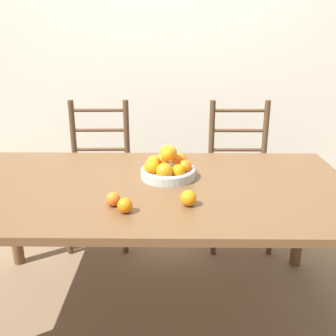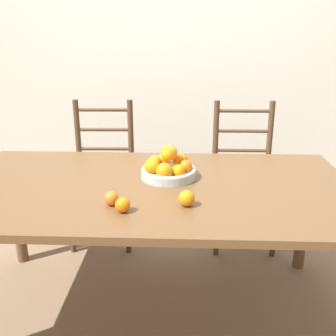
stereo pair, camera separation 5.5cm
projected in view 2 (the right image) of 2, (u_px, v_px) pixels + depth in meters
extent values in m
plane|color=#7F664C|center=(153.00, 309.00, 2.15)|extent=(12.00, 12.00, 0.00)
cube|color=silver|center=(166.00, 49.00, 3.17)|extent=(8.00, 0.06, 2.60)
cube|color=brown|center=(152.00, 188.00, 1.91)|extent=(1.96, 1.06, 0.03)
cylinder|color=brown|center=(17.00, 212.00, 2.49)|extent=(0.07, 0.07, 0.70)
cylinder|color=brown|center=(304.00, 218.00, 2.42)|extent=(0.07, 0.07, 0.70)
cylinder|color=#B2B7B2|center=(169.00, 174.00, 1.99)|extent=(0.28, 0.28, 0.04)
torus|color=#B2B7B2|center=(169.00, 170.00, 1.98)|extent=(0.28, 0.28, 0.02)
sphere|color=orange|center=(186.00, 166.00, 1.96)|extent=(0.07, 0.07, 0.07)
sphere|color=orange|center=(180.00, 161.00, 2.03)|extent=(0.08, 0.08, 0.08)
sphere|color=orange|center=(163.00, 160.00, 2.05)|extent=(0.07, 0.07, 0.07)
sphere|color=orange|center=(155.00, 162.00, 2.02)|extent=(0.07, 0.07, 0.07)
sphere|color=orange|center=(153.00, 167.00, 1.94)|extent=(0.08, 0.08, 0.08)
sphere|color=orange|center=(164.00, 171.00, 1.90)|extent=(0.08, 0.08, 0.08)
sphere|color=orange|center=(179.00, 171.00, 1.91)|extent=(0.06, 0.06, 0.06)
sphere|color=orange|center=(170.00, 153.00, 1.95)|extent=(0.08, 0.08, 0.08)
sphere|color=orange|center=(167.00, 151.00, 1.99)|extent=(0.07, 0.07, 0.07)
sphere|color=orange|center=(168.00, 155.00, 1.93)|extent=(0.07, 0.07, 0.07)
sphere|color=orange|center=(111.00, 198.00, 1.67)|extent=(0.06, 0.06, 0.06)
sphere|color=orange|center=(123.00, 205.00, 1.60)|extent=(0.06, 0.06, 0.06)
sphere|color=orange|center=(187.00, 198.00, 1.66)|extent=(0.07, 0.07, 0.07)
cylinder|color=#513823|center=(71.00, 220.00, 2.63)|extent=(0.04, 0.04, 0.48)
cylinder|color=#513823|center=(128.00, 220.00, 2.63)|extent=(0.04, 0.04, 0.48)
cylinder|color=#513823|center=(80.00, 167.00, 2.89)|extent=(0.04, 0.04, 0.99)
cylinder|color=#513823|center=(132.00, 167.00, 2.88)|extent=(0.04, 0.04, 0.99)
cube|color=#513823|center=(102.00, 175.00, 2.71)|extent=(0.43, 0.41, 0.04)
cylinder|color=#513823|center=(105.00, 149.00, 2.84)|extent=(0.38, 0.04, 0.02)
cylinder|color=#513823|center=(104.00, 130.00, 2.79)|extent=(0.38, 0.04, 0.02)
cylinder|color=#513823|center=(103.00, 110.00, 2.75)|extent=(0.38, 0.04, 0.02)
cylinder|color=#513823|center=(217.00, 222.00, 2.60)|extent=(0.04, 0.04, 0.48)
cylinder|color=#513823|center=(275.00, 223.00, 2.58)|extent=(0.04, 0.04, 0.48)
cylinder|color=#513823|center=(214.00, 168.00, 2.85)|extent=(0.04, 0.04, 0.99)
cylinder|color=#513823|center=(267.00, 169.00, 2.84)|extent=(0.04, 0.04, 0.99)
cube|color=#513823|center=(244.00, 177.00, 2.68)|extent=(0.42, 0.40, 0.04)
cylinder|color=#513823|center=(242.00, 150.00, 2.80)|extent=(0.38, 0.03, 0.02)
cylinder|color=#513823|center=(243.00, 131.00, 2.76)|extent=(0.38, 0.03, 0.02)
cylinder|color=#513823|center=(244.00, 111.00, 2.71)|extent=(0.38, 0.03, 0.02)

